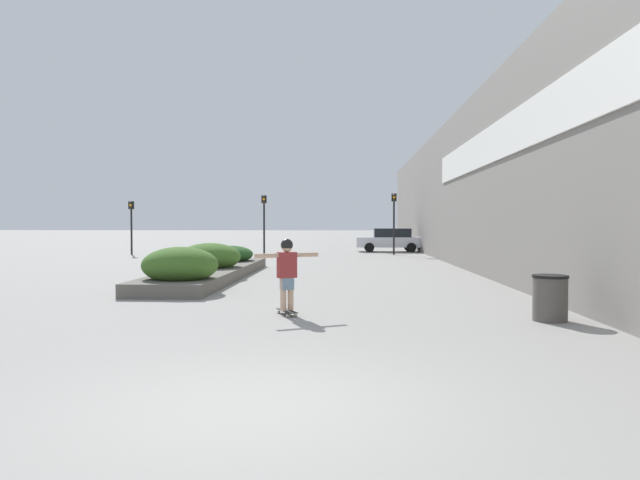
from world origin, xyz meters
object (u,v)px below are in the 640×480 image
Objects in this scene: trash_bin at (550,298)px; traffic_light_left at (264,214)px; traffic_light_far_left at (131,218)px; car_center_left at (491,239)px; traffic_light_right at (394,213)px; skateboard at (287,312)px; car_leftmost at (390,240)px; skateboarder at (287,267)px.

traffic_light_left is at bearing 110.94° from trash_bin.
traffic_light_far_left reaches higher than trash_bin.
car_center_left is 9.43m from traffic_light_right.
trash_bin is 0.25× the size of traffic_light_left.
traffic_light_left is 0.98× the size of traffic_light_right.
skateboard is 0.21× the size of traffic_light_left.
car_center_left is 15.80m from traffic_light_left.
traffic_light_far_left is at bearing -175.66° from traffic_light_left.
car_leftmost is 7.35m from car_center_left.
car_center_left is at bearing 41.41° from skateboard.
car_leftmost is 0.97× the size of car_center_left.
skateboarder is 4.95m from trash_bin.
traffic_light_right reaches higher than trash_bin.
skateboarder is at bearing -80.49° from traffic_light_left.
traffic_light_right is at bearing 52.66° from skateboard.
traffic_light_far_left is (-15.21, -0.43, -0.27)m from traffic_light_right.
skateboard is at bearing -80.49° from traffic_light_left.
trash_bin is 27.31m from traffic_light_far_left.
car_leftmost reaches higher than car_center_left.
skateboarder is 22.24m from traffic_light_right.
traffic_light_left is 7.54m from traffic_light_right.
skateboard is 22.32m from traffic_light_right.
skateboarder is 29.99m from car_center_left.
skateboard is 24.34m from traffic_light_far_left.
traffic_light_right is at bearing 179.08° from car_leftmost.
traffic_light_right is at bearing -1.17° from traffic_light_left.
traffic_light_far_left is at bearing 105.13° from car_leftmost.
traffic_light_right is at bearing 92.70° from trash_bin.
car_center_left is (10.87, 27.95, 0.69)m from skateboard.
skateboarder is 25.86m from car_leftmost.
skateboarder reaches higher than skateboard.
skateboard is 22.44m from traffic_light_left.
trash_bin is at bearing -32.46° from skateboard.
traffic_light_right reaches higher than skateboarder.
traffic_light_left is (-14.56, -5.93, 1.60)m from car_center_left.
car_leftmost is at bearing 53.96° from skateboarder.
trash_bin is at bearing -11.87° from car_center_left.
trash_bin is at bearing -53.37° from traffic_light_far_left.
car_center_left is at bearing 40.94° from traffic_light_right.
car_leftmost is 1.22× the size of traffic_light_left.
trash_bin is at bearing -32.46° from skateboarder.
traffic_light_left is at bearing 115.01° from car_leftmost.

